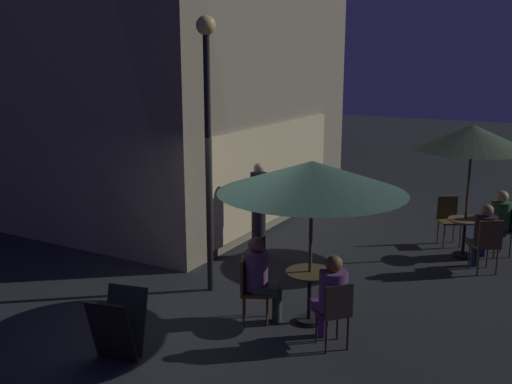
% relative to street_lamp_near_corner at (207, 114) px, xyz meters
% --- Properties ---
extents(ground_plane, '(60.00, 60.00, 0.00)m').
position_rel_street_lamp_near_corner_xyz_m(ground_plane, '(-1.07, -0.58, -2.86)').
color(ground_plane, '#212527').
extents(cafe_building, '(7.36, 9.01, 7.45)m').
position_rel_street_lamp_near_corner_xyz_m(cafe_building, '(2.70, 3.69, 0.86)').
color(cafe_building, gray).
rests_on(cafe_building, ground).
extents(street_lamp_near_corner, '(0.30, 0.30, 4.31)m').
position_rel_street_lamp_near_corner_xyz_m(street_lamp_near_corner, '(0.00, 0.00, 0.00)').
color(street_lamp_near_corner, black).
rests_on(street_lamp_near_corner, ground).
extents(menu_sandwich_board, '(0.74, 0.68, 0.85)m').
position_rel_street_lamp_near_corner_xyz_m(menu_sandwich_board, '(-2.39, -0.22, -2.42)').
color(menu_sandwich_board, black).
rests_on(menu_sandwich_board, ground).
extents(cafe_table_0, '(0.69, 0.69, 0.77)m').
position_rel_street_lamp_near_corner_xyz_m(cafe_table_0, '(-0.30, -1.89, -2.32)').
color(cafe_table_0, black).
rests_on(cafe_table_0, ground).
extents(cafe_table_1, '(0.63, 0.63, 0.75)m').
position_rel_street_lamp_near_corner_xyz_m(cafe_table_1, '(3.68, -3.29, -2.36)').
color(cafe_table_1, black).
rests_on(cafe_table_1, ground).
extents(patio_umbrella_0, '(2.60, 2.60, 2.35)m').
position_rel_street_lamp_near_corner_xyz_m(patio_umbrella_0, '(-0.30, -1.89, -0.74)').
color(patio_umbrella_0, black).
rests_on(patio_umbrella_0, ground).
extents(patio_umbrella_1, '(2.10, 2.10, 2.52)m').
position_rel_street_lamp_near_corner_xyz_m(patio_umbrella_1, '(3.68, -3.29, -0.58)').
color(patio_umbrella_1, black).
rests_on(patio_umbrella_1, ground).
extents(cafe_chair_0, '(0.55, 0.55, 0.95)m').
position_rel_street_lamp_near_corner_xyz_m(cafe_chair_0, '(-0.67, -1.11, -2.31)').
color(cafe_chair_0, '#543519').
rests_on(cafe_chair_0, ground).
extents(cafe_chair_1, '(0.54, 0.54, 0.92)m').
position_rel_street_lamp_near_corner_xyz_m(cafe_chair_1, '(-0.87, -2.50, -2.30)').
color(cafe_chair_1, black).
rests_on(cafe_chair_1, ground).
extents(cafe_chair_2, '(0.59, 0.59, 0.99)m').
position_rel_street_lamp_near_corner_xyz_m(cafe_chair_2, '(2.95, -3.79, -2.26)').
color(cafe_chair_2, brown).
rests_on(cafe_chair_2, ground).
extents(cafe_chair_3, '(0.57, 0.57, 0.97)m').
position_rel_street_lamp_near_corner_xyz_m(cafe_chair_3, '(4.15, -3.92, -2.28)').
color(cafe_chair_3, '#4F3B26').
rests_on(cafe_chair_3, ground).
extents(cafe_chair_4, '(0.57, 0.57, 0.98)m').
position_rel_street_lamp_near_corner_xyz_m(cafe_chair_4, '(4.35, -2.85, -2.27)').
color(cafe_chair_4, brown).
rests_on(cafe_chair_4, ground).
extents(patron_seated_0, '(0.46, 0.53, 1.26)m').
position_rel_street_lamp_near_corner_xyz_m(patron_seated_0, '(-0.61, -1.25, -2.15)').
color(patron_seated_0, '#30402D').
rests_on(patron_seated_0, ground).
extents(patron_seated_1, '(0.54, 0.54, 1.26)m').
position_rel_street_lamp_near_corner_xyz_m(patron_seated_1, '(-0.78, -2.40, -2.14)').
color(patron_seated_1, '#5B2F6C').
rests_on(patron_seated_1, ground).
extents(patron_seated_2, '(0.56, 0.52, 1.23)m').
position_rel_street_lamp_near_corner_xyz_m(patron_seated_2, '(3.07, -3.70, -2.16)').
color(patron_seated_2, '#1A2E49').
rests_on(patron_seated_2, ground).
extents(patron_seated_3, '(0.52, 0.55, 1.27)m').
position_rel_street_lamp_near_corner_xyz_m(patron_seated_3, '(4.07, -3.81, -2.14)').
color(patron_seated_3, '#1C264C').
rests_on(patron_seated_3, ground).
extents(patron_standing_4, '(0.31, 0.31, 1.81)m').
position_rel_street_lamp_near_corner_xyz_m(patron_standing_4, '(1.81, 0.11, -1.94)').
color(patron_standing_4, black).
rests_on(patron_standing_4, ground).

